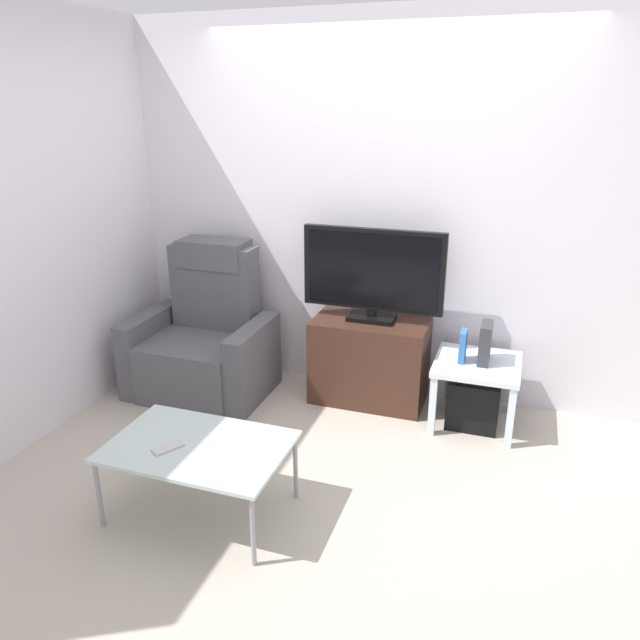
{
  "coord_description": "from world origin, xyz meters",
  "views": [
    {
      "loc": [
        0.93,
        -2.94,
        2.03
      ],
      "look_at": [
        -0.25,
        0.5,
        0.7
      ],
      "focal_mm": 33.76,
      "sensor_mm": 36.0,
      "label": 1
    }
  ],
  "objects_px": {
    "tv_stand": "(369,360)",
    "recliner_armchair": "(205,341)",
    "subwoofer_box": "(474,400)",
    "coffee_table": "(198,449)",
    "cell_phone": "(168,448)",
    "television": "(373,273)",
    "game_console": "(485,343)",
    "side_table": "(477,371)",
    "book_upright": "(463,346)"
  },
  "relations": [
    {
      "from": "side_table",
      "to": "coffee_table",
      "type": "height_order",
      "value": "side_table"
    },
    {
      "from": "television",
      "to": "game_console",
      "type": "height_order",
      "value": "television"
    },
    {
      "from": "game_console",
      "to": "tv_stand",
      "type": "bearing_deg",
      "value": 173.16
    },
    {
      "from": "game_console",
      "to": "coffee_table",
      "type": "relative_size",
      "value": 0.29
    },
    {
      "from": "tv_stand",
      "to": "cell_phone",
      "type": "distance_m",
      "value": 1.71
    },
    {
      "from": "side_table",
      "to": "game_console",
      "type": "distance_m",
      "value": 0.2
    },
    {
      "from": "subwoofer_box",
      "to": "coffee_table",
      "type": "xyz_separation_m",
      "value": [
        -1.25,
        -1.4,
        0.21
      ]
    },
    {
      "from": "side_table",
      "to": "coffee_table",
      "type": "xyz_separation_m",
      "value": [
        -1.25,
        -1.4,
        0.0
      ]
    },
    {
      "from": "cell_phone",
      "to": "subwoofer_box",
      "type": "bearing_deg",
      "value": 77.95
    },
    {
      "from": "book_upright",
      "to": "tv_stand",
      "type": "bearing_deg",
      "value": 169.14
    },
    {
      "from": "tv_stand",
      "to": "cell_phone",
      "type": "relative_size",
      "value": 5.28
    },
    {
      "from": "side_table",
      "to": "subwoofer_box",
      "type": "relative_size",
      "value": 1.65
    },
    {
      "from": "television",
      "to": "side_table",
      "type": "distance_m",
      "value": 0.94
    },
    {
      "from": "tv_stand",
      "to": "cell_phone",
      "type": "xyz_separation_m",
      "value": [
        -0.63,
        -1.59,
        0.1
      ]
    },
    {
      "from": "side_table",
      "to": "book_upright",
      "type": "bearing_deg",
      "value": -168.69
    },
    {
      "from": "recliner_armchair",
      "to": "book_upright",
      "type": "bearing_deg",
      "value": 3.56
    },
    {
      "from": "book_upright",
      "to": "side_table",
      "type": "bearing_deg",
      "value": 11.31
    },
    {
      "from": "side_table",
      "to": "book_upright",
      "type": "xyz_separation_m",
      "value": [
        -0.1,
        -0.02,
        0.17
      ]
    },
    {
      "from": "subwoofer_box",
      "to": "tv_stand",
      "type": "bearing_deg",
      "value": 172.08
    },
    {
      "from": "coffee_table",
      "to": "cell_phone",
      "type": "distance_m",
      "value": 0.15
    },
    {
      "from": "cell_phone",
      "to": "coffee_table",
      "type": "bearing_deg",
      "value": 63.39
    },
    {
      "from": "television",
      "to": "side_table",
      "type": "xyz_separation_m",
      "value": [
        0.74,
        -0.12,
        -0.57
      ]
    },
    {
      "from": "book_upright",
      "to": "coffee_table",
      "type": "relative_size",
      "value": 0.23
    },
    {
      "from": "subwoofer_box",
      "to": "coffee_table",
      "type": "relative_size",
      "value": 0.36
    },
    {
      "from": "television",
      "to": "subwoofer_box",
      "type": "xyz_separation_m",
      "value": [
        0.74,
        -0.12,
        -0.78
      ]
    },
    {
      "from": "tv_stand",
      "to": "game_console",
      "type": "xyz_separation_m",
      "value": [
        0.78,
        -0.09,
        0.27
      ]
    },
    {
      "from": "tv_stand",
      "to": "subwoofer_box",
      "type": "bearing_deg",
      "value": -7.92
    },
    {
      "from": "cell_phone",
      "to": "game_console",
      "type": "bearing_deg",
      "value": 77.42
    },
    {
      "from": "game_console",
      "to": "cell_phone",
      "type": "height_order",
      "value": "game_console"
    },
    {
      "from": "tv_stand",
      "to": "recliner_armchair",
      "type": "height_order",
      "value": "recliner_armchair"
    },
    {
      "from": "recliner_armchair",
      "to": "book_upright",
      "type": "height_order",
      "value": "recliner_armchair"
    },
    {
      "from": "tv_stand",
      "to": "book_upright",
      "type": "height_order",
      "value": "book_upright"
    },
    {
      "from": "television",
      "to": "book_upright",
      "type": "xyz_separation_m",
      "value": [
        0.64,
        -0.14,
        -0.39
      ]
    },
    {
      "from": "side_table",
      "to": "cell_phone",
      "type": "bearing_deg",
      "value": -132.79
    },
    {
      "from": "recliner_armchair",
      "to": "subwoofer_box",
      "type": "distance_m",
      "value": 1.95
    },
    {
      "from": "television",
      "to": "subwoofer_box",
      "type": "distance_m",
      "value": 1.08
    },
    {
      "from": "tv_stand",
      "to": "coffee_table",
      "type": "relative_size",
      "value": 0.88
    },
    {
      "from": "television",
      "to": "cell_phone",
      "type": "xyz_separation_m",
      "value": [
        -0.63,
        -1.6,
        -0.53
      ]
    },
    {
      "from": "television",
      "to": "coffee_table",
      "type": "relative_size",
      "value": 1.08
    },
    {
      "from": "tv_stand",
      "to": "side_table",
      "type": "bearing_deg",
      "value": -7.92
    },
    {
      "from": "tv_stand",
      "to": "book_upright",
      "type": "bearing_deg",
      "value": -10.86
    },
    {
      "from": "recliner_armchair",
      "to": "side_table",
      "type": "height_order",
      "value": "recliner_armchair"
    },
    {
      "from": "tv_stand",
      "to": "coffee_table",
      "type": "bearing_deg",
      "value": -108.57
    },
    {
      "from": "subwoofer_box",
      "to": "game_console",
      "type": "height_order",
      "value": "game_console"
    },
    {
      "from": "television",
      "to": "game_console",
      "type": "distance_m",
      "value": 0.87
    },
    {
      "from": "television",
      "to": "subwoofer_box",
      "type": "relative_size",
      "value": 2.95
    },
    {
      "from": "subwoofer_box",
      "to": "cell_phone",
      "type": "height_order",
      "value": "cell_phone"
    },
    {
      "from": "book_upright",
      "to": "game_console",
      "type": "distance_m",
      "value": 0.14
    },
    {
      "from": "book_upright",
      "to": "television",
      "type": "bearing_deg",
      "value": 167.54
    },
    {
      "from": "tv_stand",
      "to": "television",
      "type": "bearing_deg",
      "value": 90.0
    }
  ]
}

